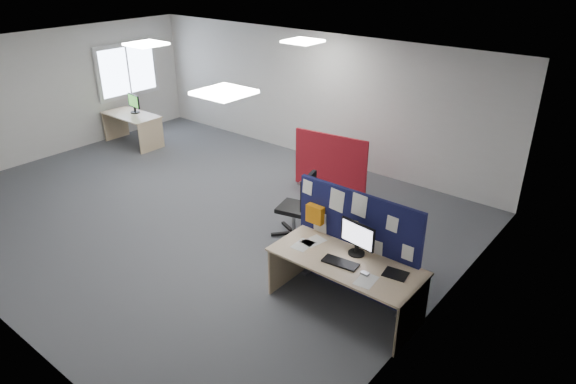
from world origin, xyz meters
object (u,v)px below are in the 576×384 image
Objects in this scene: main_desk at (347,270)px; second_desk at (133,122)px; office_chair at (301,202)px; monitor_main at (357,237)px; red_divider at (330,163)px; navy_divider at (355,243)px; monitor_second at (134,103)px.

main_desk and second_desk have the same top height.
main_desk is at bearing -47.74° from office_chair.
monitor_main is 0.46× the size of office_chair.
monitor_main is 0.34× the size of red_divider.
navy_divider is at bearing 109.41° from main_desk.
red_divider is 3.11× the size of monitor_second.
monitor_second is at bearing 163.82° from main_desk.
office_chair is (-1.57, 0.88, -0.35)m from monitor_main.
main_desk is 4.05× the size of monitor_second.
monitor_main is 7.57m from monitor_second.
monitor_main is at bearing -14.26° from second_desk.
monitor_main is at bearing -6.17° from monitor_second.
navy_divider is 1.63× the size of office_chair.
monitor_second is at bearing -179.77° from red_divider.
navy_divider reaches higher than main_desk.
navy_divider is at bearing -57.04° from red_divider.
second_desk is at bearing 166.92° from navy_divider.
office_chair is at bearing -9.62° from second_desk.
red_divider is (-2.21, 2.80, -0.02)m from main_desk.
monitor_second is at bearing 107.75° from second_desk.
office_chair is at bearing -77.14° from red_divider.
office_chair reaches higher than red_divider.
red_divider is at bearing 128.24° from main_desk.
main_desk is 3.56m from red_divider.
navy_divider is at bearing -39.67° from office_chair.
navy_divider is 3.76× the size of monitor_second.
monitor_second is at bearing 155.51° from office_chair.
main_desk is 1.88m from office_chair.
monitor_main reaches higher than red_divider.
monitor_second is 0.43× the size of office_chair.
monitor_main is 0.35× the size of second_desk.
office_chair is at bearing -1.78° from monitor_second.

